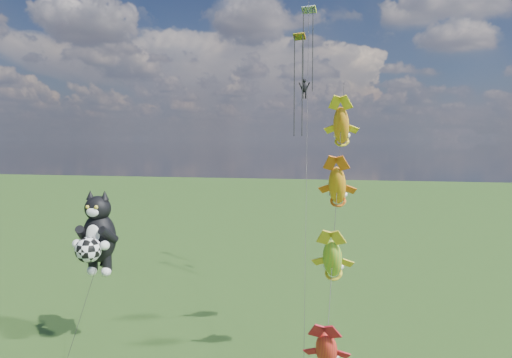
# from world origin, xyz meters

# --- Properties ---
(cat_kite_rig) EXTENTS (2.66, 4.20, 10.68)m
(cat_kite_rig) POSITION_xyz_m (-1.62, 5.74, 7.88)
(cat_kite_rig) COLOR brown
(cat_kite_rig) RESTS_ON ground
(fish_windsock_rig) EXTENTS (1.09, 15.97, 17.51)m
(fish_windsock_rig) POSITION_xyz_m (13.58, 2.25, 9.83)
(fish_windsock_rig) COLOR brown
(fish_windsock_rig) RESTS_ON ground
(parafoil_rig) EXTENTS (2.79, 17.43, 27.51)m
(parafoil_rig) POSITION_xyz_m (10.09, 18.77, 19.18)
(parafoil_rig) COLOR brown
(parafoil_rig) RESTS_ON ground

